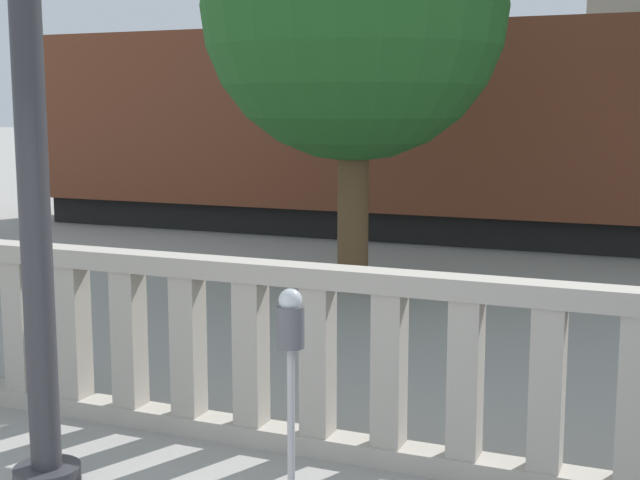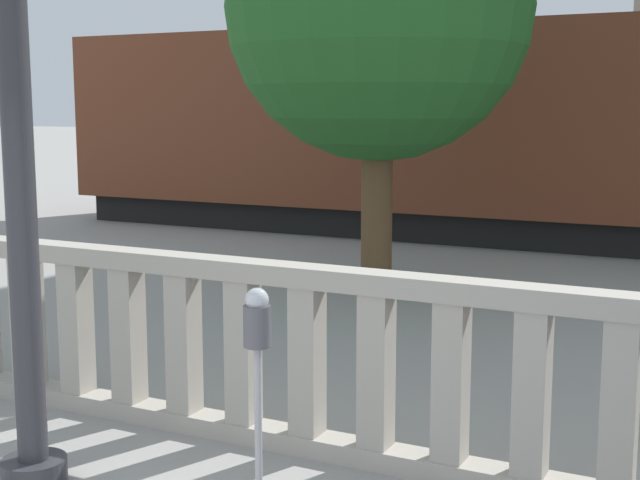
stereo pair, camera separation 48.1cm
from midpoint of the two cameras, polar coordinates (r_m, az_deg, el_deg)
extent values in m
cube|color=#ADA599|center=(6.48, -4.47, -12.50)|extent=(16.58, 0.24, 0.14)
cube|color=#ADA599|center=(6.16, -4.60, -2.15)|extent=(16.58, 0.24, 0.14)
cube|color=#ADA599|center=(7.62, -20.33, -5.14)|extent=(0.20, 0.20, 1.05)
cube|color=#ADA599|center=(7.28, -17.34, -5.61)|extent=(0.20, 0.20, 1.05)
cube|color=#ADA599|center=(6.97, -14.07, -6.12)|extent=(0.20, 0.20, 1.05)
cube|color=#ADA599|center=(6.68, -10.49, -6.64)|extent=(0.20, 0.20, 1.05)
cube|color=#ADA599|center=(6.41, -6.60, -7.18)|extent=(0.20, 0.20, 1.05)
cube|color=#ADA599|center=(6.18, -2.38, -7.73)|extent=(0.20, 0.20, 1.05)
cube|color=#ADA599|center=(5.99, 2.14, -8.27)|extent=(0.20, 0.20, 1.05)
cube|color=#ADA599|center=(5.84, 6.95, -8.79)|extent=(0.20, 0.20, 1.05)
cube|color=#ADA599|center=(5.72, 12.00, -9.27)|extent=(0.20, 0.20, 1.05)
cube|color=#ADA599|center=(5.66, 17.23, -9.69)|extent=(0.20, 0.20, 1.05)
cylinder|color=#99999E|center=(4.84, -4.78, -13.52)|extent=(0.04, 0.04, 1.16)
cylinder|color=#4C4C51|center=(4.63, -4.89, -5.59)|extent=(0.15, 0.15, 0.22)
sphere|color=#B2B7BC|center=(4.60, -4.91, -3.89)|extent=(0.12, 0.12, 0.12)
cube|color=black|center=(16.08, 17.66, 0.56)|extent=(22.25, 2.25, 0.55)
cube|color=brown|center=(15.95, 17.97, 7.36)|extent=(22.70, 2.81, 3.26)
cylinder|color=brown|center=(11.56, 0.94, 2.05)|extent=(0.40, 0.40, 2.17)
sphere|color=#235B23|center=(11.55, 0.97, 14.65)|extent=(3.86, 3.86, 3.86)
camera|label=1|loc=(0.24, -91.94, -0.29)|focal=50.00mm
camera|label=2|loc=(0.24, 88.06, 0.29)|focal=50.00mm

